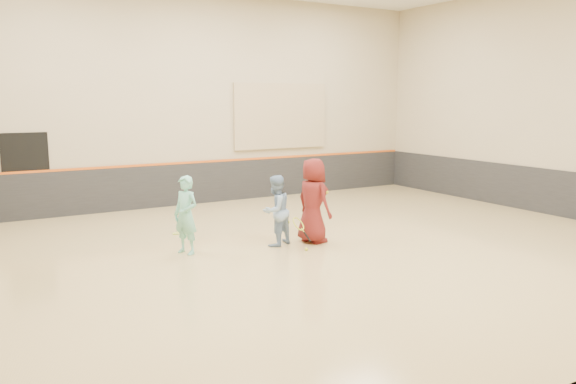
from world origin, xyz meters
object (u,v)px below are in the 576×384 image
instructor (276,211)px  girl (186,215)px  young_man (313,201)px  spare_racket (178,231)px

instructor → girl: bearing=-33.1°
young_man → spare_racket: bearing=35.6°
girl → instructor: bearing=53.0°
instructor → young_man: size_ratio=0.82×
young_man → spare_racket: size_ratio=3.02×
girl → spare_racket: size_ratio=2.60×
young_man → instructor: bearing=68.9°
instructor → young_man: bearing=146.7°
girl → spare_racket: 1.86m
spare_racket → instructor: bearing=-54.8°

